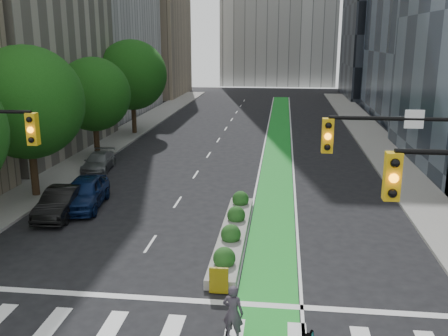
% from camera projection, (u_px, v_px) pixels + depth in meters
% --- Properties ---
extents(ground, '(160.00, 160.00, 0.00)m').
position_uv_depth(ground, '(176.00, 318.00, 16.70)').
color(ground, black).
rests_on(ground, ground).
extents(sidewalk_left, '(3.60, 90.00, 0.15)m').
position_uv_depth(sidewalk_left, '(101.00, 148.00, 42.05)').
color(sidewalk_left, gray).
rests_on(sidewalk_left, ground).
extents(sidewalk_right, '(3.60, 90.00, 0.15)m').
position_uv_depth(sidewalk_right, '(389.00, 156.00, 39.35)').
color(sidewalk_right, gray).
rests_on(sidewalk_right, ground).
extents(bike_lane_paint, '(2.20, 70.00, 0.01)m').
position_uv_depth(bike_lane_paint, '(278.00, 142.00, 45.18)').
color(bike_lane_paint, '#1B9629').
rests_on(bike_lane_paint, ground).
extents(building_tan_far, '(14.00, 16.00, 26.00)m').
position_uv_depth(building_tan_far, '(138.00, 13.00, 79.11)').
color(building_tan_far, tan).
rests_on(building_tan_far, ground).
extents(building_dark_end, '(14.00, 18.00, 28.00)m').
position_uv_depth(building_dark_end, '(396.00, 5.00, 76.20)').
color(building_dark_end, black).
rests_on(building_dark_end, ground).
extents(tree_mid, '(6.40, 6.40, 8.78)m').
position_uv_depth(tree_mid, '(27.00, 103.00, 28.08)').
color(tree_mid, black).
rests_on(tree_mid, ground).
extents(tree_midfar, '(5.60, 5.60, 7.76)m').
position_uv_depth(tree_midfar, '(94.00, 94.00, 37.84)').
color(tree_midfar, black).
rests_on(tree_midfar, ground).
extents(tree_far, '(6.60, 6.60, 9.00)m').
position_uv_depth(tree_far, '(132.00, 75.00, 47.26)').
color(tree_far, black).
rests_on(tree_far, ground).
extents(median_planter, '(1.20, 10.26, 1.10)m').
position_uv_depth(median_planter, '(233.00, 231.00, 23.23)').
color(median_planter, gray).
rests_on(median_planter, ground).
extents(cyclist, '(0.76, 0.59, 1.84)m').
position_uv_depth(cyclist, '(233.00, 313.00, 15.33)').
color(cyclist, '#3C3540').
rests_on(cyclist, ground).
extents(parked_car_left_near, '(2.58, 5.16, 1.69)m').
position_uv_depth(parked_car_left_near, '(85.00, 192.00, 27.50)').
color(parked_car_left_near, '#0B1C46').
rests_on(parked_car_left_near, ground).
extents(parked_car_left_mid, '(1.87, 4.63, 1.50)m').
position_uv_depth(parked_car_left_mid, '(61.00, 202.00, 26.15)').
color(parked_car_left_mid, black).
rests_on(parked_car_left_mid, ground).
extents(parked_car_left_far, '(2.24, 4.50, 1.26)m').
position_uv_depth(parked_car_left_far, '(99.00, 162.00, 35.18)').
color(parked_car_left_far, slate).
rests_on(parked_car_left_far, ground).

